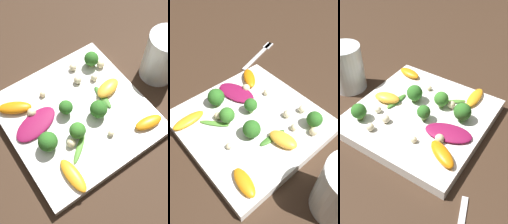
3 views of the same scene
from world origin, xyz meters
TOP-DOWN VIEW (x-y plane):
  - ground_plane at (0.00, 0.00)m, footprint 2.40×2.40m
  - plate at (0.00, 0.00)m, footprint 0.29×0.29m
  - drinking_glass at (-0.23, 0.01)m, footprint 0.08×0.08m
  - radicchio_leaf_0 at (0.08, -0.02)m, footprint 0.11×0.07m
  - orange_segment_0 at (-0.11, 0.11)m, footprint 0.06×0.04m
  - orange_segment_1 at (-0.09, -0.01)m, footprint 0.07×0.05m
  - orange_segment_2 at (0.10, -0.08)m, footprint 0.08×0.06m
  - orange_segment_3 at (0.08, 0.11)m, footprint 0.03×0.08m
  - broccoli_floret_0 at (0.09, 0.03)m, footprint 0.04×0.04m
  - broccoli_floret_1 at (0.03, 0.04)m, footprint 0.03×0.03m
  - broccoli_floret_2 at (0.02, -0.01)m, footprint 0.03×0.03m
  - broccoli_floret_3 at (-0.04, 0.03)m, footprint 0.04×0.04m
  - broccoli_floret_4 at (-0.10, -0.09)m, footprint 0.03×0.03m
  - arugula_sprig_0 at (-0.07, 0.00)m, footprint 0.02×0.06m
  - arugula_sprig_1 at (0.04, 0.07)m, footprint 0.06×0.05m
  - macadamia_nut_0 at (-0.05, -0.07)m, footprint 0.02×0.02m
  - macadamia_nut_1 at (-0.03, 0.08)m, footprint 0.01×0.01m
  - macadamia_nut_2 at (0.04, -0.08)m, footprint 0.01×0.01m
  - macadamia_nut_3 at (0.05, 0.05)m, footprint 0.02×0.02m
  - macadamia_nut_4 at (-0.12, -0.07)m, footprint 0.02×0.02m
  - macadamia_nut_5 at (-0.08, -0.05)m, footprint 0.02×0.02m
  - macadamia_nut_6 at (0.08, -0.05)m, footprint 0.02×0.02m
  - macadamia_nut_7 at (-0.06, -0.10)m, footprint 0.02×0.02m

SIDE VIEW (x-z plane):
  - ground_plane at x=0.00m, z-range 0.00..0.00m
  - plate at x=0.00m, z-range 0.00..0.03m
  - arugula_sprig_1 at x=0.04m, z-range 0.03..0.03m
  - arugula_sprig_0 at x=-0.07m, z-range 0.03..0.03m
  - radicchio_leaf_0 at x=0.08m, z-range 0.03..0.04m
  - macadamia_nut_1 at x=-0.03m, z-range 0.03..0.04m
  - macadamia_nut_2 at x=0.04m, z-range 0.03..0.04m
  - orange_segment_3 at x=0.08m, z-range 0.03..0.04m
  - macadamia_nut_5 at x=-0.08m, z-range 0.03..0.04m
  - orange_segment_0 at x=-0.11m, z-range 0.03..0.04m
  - macadamia_nut_7 at x=-0.06m, z-range 0.03..0.04m
  - macadamia_nut_4 at x=-0.12m, z-range 0.03..0.04m
  - macadamia_nut_3 at x=0.05m, z-range 0.03..0.04m
  - macadamia_nut_0 at x=-0.05m, z-range 0.03..0.04m
  - macadamia_nut_6 at x=0.08m, z-range 0.03..0.04m
  - orange_segment_2 at x=0.10m, z-range 0.03..0.04m
  - orange_segment_1 at x=-0.09m, z-range 0.03..0.05m
  - broccoli_floret_4 at x=-0.10m, z-range 0.03..0.07m
  - broccoli_floret_2 at x=0.02m, z-range 0.03..0.07m
  - broccoli_floret_1 at x=0.03m, z-range 0.03..0.07m
  - broccoli_floret_3 at x=-0.04m, z-range 0.03..0.07m
  - broccoli_floret_0 at x=0.09m, z-range 0.03..0.07m
  - drinking_glass at x=-0.23m, z-range 0.00..0.12m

